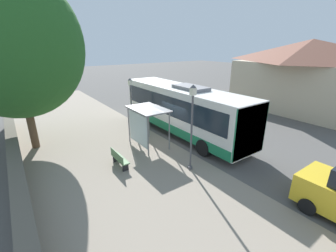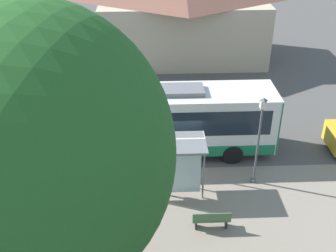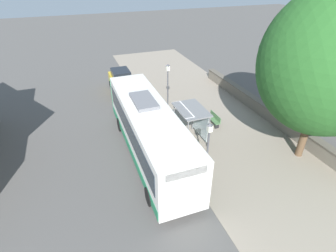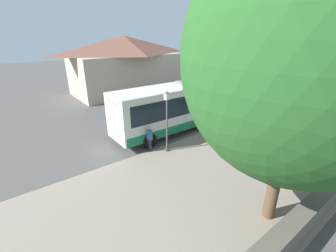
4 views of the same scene
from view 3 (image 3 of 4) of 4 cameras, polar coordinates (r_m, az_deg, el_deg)
name	(u,v)px [view 3 (image 3 of 4)]	position (r m, az deg, el deg)	size (l,w,h in m)	color
ground_plane	(169,143)	(18.18, 0.28, -3.77)	(120.00, 120.00, 0.00)	#514F4C
sidewalk_plaza	(226,131)	(19.93, 12.48, -1.06)	(9.00, 44.00, 0.02)	gray
stone_wall	(272,116)	(21.95, 21.69, 2.10)	(0.60, 20.00, 1.04)	#6B6356
bus	(149,130)	(16.19, -4.23, -0.85)	(2.69, 11.37, 3.59)	silver
bus_shelter	(193,114)	(17.50, 5.52, 2.60)	(1.79, 2.71, 2.50)	slate
pedestrian	(202,179)	(14.12, 7.32, -11.41)	(0.34, 0.22, 1.63)	#2D3347
bench	(214,119)	(20.35, 9.96, 1.49)	(0.40, 1.54, 0.88)	#4C7247
street_lamp_near	(168,87)	(20.18, -0.05, 8.51)	(0.28, 0.28, 4.40)	#4C4C51
street_lamp_far	(208,148)	(14.09, 8.67, -4.69)	(0.28, 0.28, 3.79)	#4C4C51
shade_tree	(328,64)	(16.56, 31.44, 11.51)	(7.28, 7.28, 10.09)	brown
parked_car_behind_bus	(122,81)	(26.00, -10.08, 9.61)	(2.01, 4.07, 2.06)	gold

